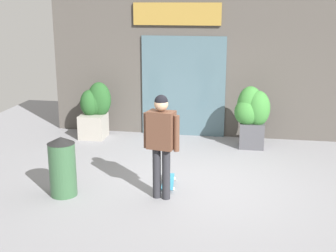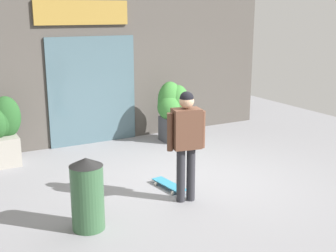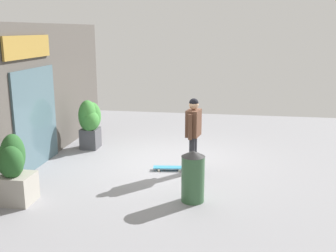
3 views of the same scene
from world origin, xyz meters
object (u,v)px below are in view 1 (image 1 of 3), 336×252
at_px(skateboard, 168,182).
at_px(planter_box_right, 95,108).
at_px(skateboarder, 161,136).
at_px(planter_box_left, 252,113).
at_px(trash_bin, 62,166).

relative_size(skateboard, planter_box_right, 0.59).
height_order(skateboarder, planter_box_left, skateboarder).
distance_m(skateboard, planter_box_left, 2.83).
bearing_deg(planter_box_left, trash_bin, -134.14).
height_order(skateboarder, skateboard, skateboarder).
height_order(skateboard, planter_box_right, planter_box_right).
bearing_deg(planter_box_left, planter_box_right, 176.93).
distance_m(skateboarder, skateboard, 1.11).
relative_size(skateboard, planter_box_left, 0.57).
distance_m(skateboard, planter_box_right, 3.40).
bearing_deg(skateboard, trash_bin, 106.44).
height_order(skateboard, trash_bin, trash_bin).
xyz_separation_m(skateboarder, trash_bin, (-1.58, -0.16, -0.53)).
distance_m(skateboarder, planter_box_left, 3.24).
relative_size(skateboarder, skateboard, 2.24).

